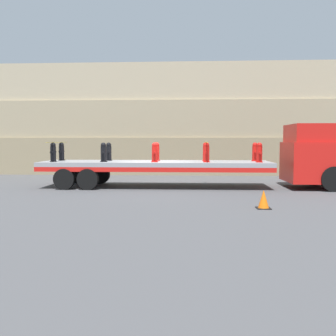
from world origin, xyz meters
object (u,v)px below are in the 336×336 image
fire_hydrant_red_near_3 (207,153)px  fire_hydrant_red_far_2 (157,152)px  truck_cab (315,156)px  fire_hydrant_red_near_2 (155,153)px  fire_hydrant_red_near_4 (259,153)px  traffic_cone (264,199)px  fire_hydrant_black_near_0 (53,152)px  fire_hydrant_black_far_0 (61,152)px  fire_hydrant_red_far_3 (205,152)px  fire_hydrant_red_far_4 (255,152)px  fire_hydrant_black_far_1 (109,152)px  flatbed_trailer (144,166)px  fire_hydrant_black_near_1 (104,152)px

fire_hydrant_red_near_3 → fire_hydrant_red_far_2: bearing=154.4°
truck_cab → fire_hydrant_red_near_3: 4.87m
fire_hydrant_red_near_2 → truck_cab: bearing=4.4°
fire_hydrant_red_near_4 → traffic_cone: fire_hydrant_red_near_4 is taller
fire_hydrant_black_near_0 → fire_hydrant_black_far_0: 1.09m
fire_hydrant_red_far_3 → fire_hydrant_red_far_4: 2.28m
fire_hydrant_black_near_0 → fire_hydrant_black_far_0: bearing=90.0°
fire_hydrant_black_near_0 → fire_hydrant_red_near_2: same height
truck_cab → fire_hydrant_black_far_1: size_ratio=3.29×
fire_hydrant_red_near_2 → flatbed_trailer: bearing=134.2°
flatbed_trailer → traffic_cone: bearing=-50.5°
fire_hydrant_black_near_0 → fire_hydrant_black_far_0: size_ratio=1.00×
fire_hydrant_black_far_1 → fire_hydrant_red_far_2: same height
fire_hydrant_red_near_2 → fire_hydrant_red_far_3: size_ratio=1.00×
fire_hydrant_black_near_1 → fire_hydrant_red_near_3: bearing=0.0°
truck_cab → fire_hydrant_black_near_1: (-9.39, -0.55, 0.17)m
flatbed_trailer → fire_hydrant_red_near_2: size_ratio=12.00×
fire_hydrant_red_near_2 → fire_hydrant_red_far_2: bearing=90.0°
truck_cab → fire_hydrant_red_near_4: size_ratio=3.29×
flatbed_trailer → fire_hydrant_black_near_1: size_ratio=12.00×
fire_hydrant_black_near_0 → fire_hydrant_red_far_4: same height
fire_hydrant_red_far_2 → fire_hydrant_red_near_3: size_ratio=1.00×
fire_hydrant_red_near_2 → traffic_cone: (3.83, -4.74, -1.30)m
fire_hydrant_black_far_0 → fire_hydrant_red_far_3: (6.83, 0.00, 0.00)m
fire_hydrant_black_near_1 → fire_hydrant_red_near_3: (4.55, 0.00, 0.00)m
fire_hydrant_red_far_4 → fire_hydrant_red_near_3: bearing=-154.4°
fire_hydrant_black_far_1 → fire_hydrant_red_far_4: same height
fire_hydrant_black_near_0 → fire_hydrant_red_far_3: bearing=9.1°
fire_hydrant_black_near_0 → fire_hydrant_red_far_2: (4.55, 1.09, 0.00)m
fire_hydrant_red_far_4 → traffic_cone: bearing=-97.1°
traffic_cone → fire_hydrant_red_near_3: bearing=108.1°
fire_hydrant_black_far_0 → truck_cab: bearing=-2.7°
fire_hydrant_black_far_0 → fire_hydrant_red_far_4: 9.10m
fire_hydrant_black_far_1 → fire_hydrant_red_near_2: size_ratio=1.00×
fire_hydrant_black_near_1 → fire_hydrant_red_near_4: (6.83, 0.00, 0.00)m
truck_cab → fire_hydrant_black_near_0: 11.68m
fire_hydrant_red_far_2 → fire_hydrant_red_far_3: size_ratio=1.00×
fire_hydrant_red_far_3 → truck_cab: bearing=-6.4°
fire_hydrant_red_far_2 → truck_cab: bearing=-4.4°
fire_hydrant_red_far_3 → traffic_cone: size_ratio=1.47×
truck_cab → fire_hydrant_red_near_2: size_ratio=3.29×
fire_hydrant_black_near_1 → fire_hydrant_red_far_4: size_ratio=1.00×
fire_hydrant_red_far_3 → fire_hydrant_black_far_0: bearing=180.0°
flatbed_trailer → fire_hydrant_black_far_0: bearing=172.3°
fire_hydrant_red_near_2 → fire_hydrant_red_far_2: (0.00, 1.09, 0.00)m
fire_hydrant_black_near_1 → fire_hydrant_red_far_4: 6.91m
fire_hydrant_black_near_0 → fire_hydrant_red_near_2: 4.55m
fire_hydrant_red_near_3 → traffic_cone: bearing=-71.9°
fire_hydrant_black_far_0 → fire_hydrant_red_far_2: 4.55m
fire_hydrant_black_far_1 → fire_hydrant_red_near_3: same height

